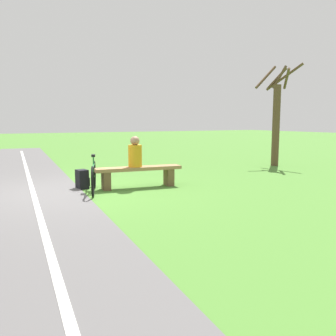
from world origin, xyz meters
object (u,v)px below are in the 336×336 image
bench (138,173)px  tree_far_left (276,116)px  person_seated (135,154)px  backpack (82,179)px  bicycle (94,177)px

bench → tree_far_left: tree_far_left is taller
person_seated → backpack: bearing=-16.8°
bench → person_seated: 0.47m
bicycle → backpack: (0.11, -0.55, -0.13)m
bicycle → backpack: 0.57m
bicycle → bench: bearing=111.4°
bench → bicycle: size_ratio=1.33×
bicycle → tree_far_left: (-7.11, -1.74, 1.39)m
person_seated → bicycle: 1.13m
bench → backpack: 1.32m
person_seated → tree_far_left: size_ratio=0.20×
person_seated → backpack: person_seated is taller
backpack → tree_far_left: (-7.22, -1.19, 1.51)m
backpack → tree_far_left: size_ratio=0.12×
bicycle → person_seated: bearing=112.1°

